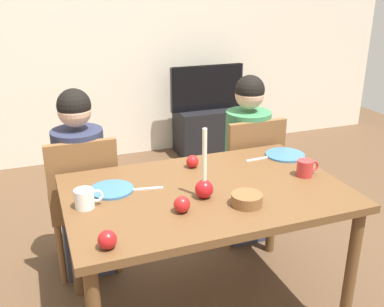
# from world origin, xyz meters

# --- Properties ---
(back_wall) EXTENTS (6.40, 0.10, 2.60)m
(back_wall) POSITION_xyz_m (0.00, 2.60, 1.30)
(back_wall) COLOR beige
(back_wall) RESTS_ON ground
(dining_table) EXTENTS (1.40, 0.90, 0.75)m
(dining_table) POSITION_xyz_m (0.00, 0.00, 0.67)
(dining_table) COLOR brown
(dining_table) RESTS_ON ground
(chair_left) EXTENTS (0.40, 0.40, 0.90)m
(chair_left) POSITION_xyz_m (-0.55, 0.61, 0.51)
(chair_left) COLOR brown
(chair_left) RESTS_ON ground
(chair_right) EXTENTS (0.40, 0.40, 0.90)m
(chair_right) POSITION_xyz_m (0.56, 0.61, 0.51)
(chair_right) COLOR brown
(chair_right) RESTS_ON ground
(person_left_child) EXTENTS (0.30, 0.30, 1.17)m
(person_left_child) POSITION_xyz_m (-0.55, 0.64, 0.57)
(person_left_child) COLOR #33384C
(person_left_child) RESTS_ON ground
(person_right_child) EXTENTS (0.30, 0.30, 1.17)m
(person_right_child) POSITION_xyz_m (0.56, 0.64, 0.57)
(person_right_child) COLOR #33384C
(person_right_child) RESTS_ON ground
(tv_stand) EXTENTS (0.64, 0.40, 0.48)m
(tv_stand) POSITION_xyz_m (0.95, 2.30, 0.24)
(tv_stand) COLOR black
(tv_stand) RESTS_ON ground
(tv) EXTENTS (0.79, 0.05, 0.46)m
(tv) POSITION_xyz_m (0.95, 2.30, 0.71)
(tv) COLOR black
(tv) RESTS_ON tv_stand
(candle_centerpiece) EXTENTS (0.09, 0.09, 0.35)m
(candle_centerpiece) POSITION_xyz_m (-0.04, -0.08, 0.82)
(candle_centerpiece) COLOR red
(candle_centerpiece) RESTS_ON dining_table
(plate_left) EXTENTS (0.22, 0.22, 0.01)m
(plate_left) POSITION_xyz_m (-0.45, 0.15, 0.76)
(plate_left) COLOR teal
(plate_left) RESTS_ON dining_table
(plate_right) EXTENTS (0.23, 0.23, 0.01)m
(plate_right) POSITION_xyz_m (0.62, 0.26, 0.76)
(plate_right) COLOR teal
(plate_right) RESTS_ON dining_table
(mug_left) EXTENTS (0.13, 0.09, 0.09)m
(mug_left) POSITION_xyz_m (-0.59, 0.01, 0.80)
(mug_left) COLOR white
(mug_left) RESTS_ON dining_table
(mug_right) EXTENTS (0.13, 0.09, 0.09)m
(mug_right) POSITION_xyz_m (0.56, -0.03, 0.79)
(mug_right) COLOR #B72D2D
(mug_right) RESTS_ON dining_table
(fork_left) EXTENTS (0.18, 0.05, 0.01)m
(fork_left) POSITION_xyz_m (-0.29, 0.10, 0.75)
(fork_left) COLOR silver
(fork_left) RESTS_ON dining_table
(fork_right) EXTENTS (0.18, 0.03, 0.01)m
(fork_right) POSITION_xyz_m (0.45, 0.26, 0.75)
(fork_right) COLOR silver
(fork_right) RESTS_ON dining_table
(bowl_walnuts) EXTENTS (0.15, 0.15, 0.06)m
(bowl_walnuts) POSITION_xyz_m (0.11, -0.22, 0.78)
(bowl_walnuts) COLOR brown
(bowl_walnuts) RESTS_ON dining_table
(apple_near_candle) EXTENTS (0.07, 0.07, 0.07)m
(apple_near_candle) POSITION_xyz_m (0.04, 0.29, 0.79)
(apple_near_candle) COLOR red
(apple_near_candle) RESTS_ON dining_table
(apple_by_left_plate) EXTENTS (0.08, 0.08, 0.08)m
(apple_by_left_plate) POSITION_xyz_m (-0.56, -0.36, 0.79)
(apple_by_left_plate) COLOR #AD1718
(apple_by_left_plate) RESTS_ON dining_table
(apple_by_right_mug) EXTENTS (0.08, 0.08, 0.08)m
(apple_by_right_mug) POSITION_xyz_m (-0.19, -0.18, 0.79)
(apple_by_right_mug) COLOR #B11A1B
(apple_by_right_mug) RESTS_ON dining_table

